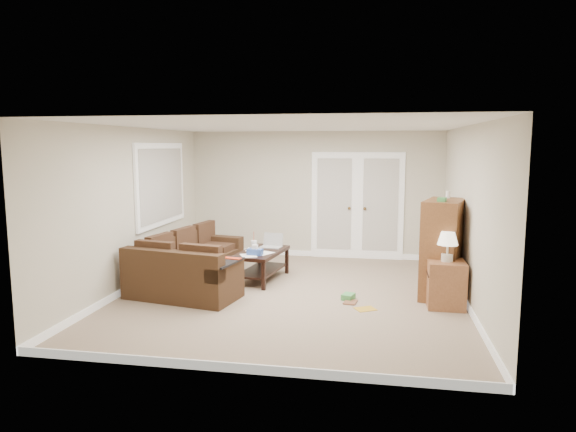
% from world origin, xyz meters
% --- Properties ---
extents(floor, '(5.50, 5.50, 0.00)m').
position_xyz_m(floor, '(0.00, 0.00, 0.00)').
color(floor, gray).
rests_on(floor, ground).
extents(ceiling, '(5.00, 5.50, 0.02)m').
position_xyz_m(ceiling, '(0.00, 0.00, 2.50)').
color(ceiling, white).
rests_on(ceiling, wall_back).
extents(wall_left, '(0.02, 5.50, 2.50)m').
position_xyz_m(wall_left, '(-2.50, 0.00, 1.25)').
color(wall_left, beige).
rests_on(wall_left, floor).
extents(wall_right, '(0.02, 5.50, 2.50)m').
position_xyz_m(wall_right, '(2.50, 0.00, 1.25)').
color(wall_right, beige).
rests_on(wall_right, floor).
extents(wall_back, '(5.00, 0.02, 2.50)m').
position_xyz_m(wall_back, '(0.00, 2.75, 1.25)').
color(wall_back, beige).
rests_on(wall_back, floor).
extents(wall_front, '(5.00, 0.02, 2.50)m').
position_xyz_m(wall_front, '(0.00, -2.75, 1.25)').
color(wall_front, beige).
rests_on(wall_front, floor).
extents(baseboards, '(5.00, 5.50, 0.10)m').
position_xyz_m(baseboards, '(0.00, 0.00, 0.05)').
color(baseboards, white).
rests_on(baseboards, floor).
extents(french_doors, '(1.80, 0.05, 2.13)m').
position_xyz_m(french_doors, '(0.85, 2.71, 1.04)').
color(french_doors, white).
rests_on(french_doors, floor).
extents(window_left, '(0.05, 1.92, 1.42)m').
position_xyz_m(window_left, '(-2.46, 1.00, 1.55)').
color(window_left, white).
rests_on(window_left, wall_left).
extents(sectional_sofa, '(1.76, 2.72, 0.76)m').
position_xyz_m(sectional_sofa, '(-1.66, 0.17, 0.30)').
color(sectional_sofa, '#3E2817').
rests_on(sectional_sofa, floor).
extents(coffee_table, '(0.78, 1.28, 0.82)m').
position_xyz_m(coffee_table, '(-0.62, 0.76, 0.27)').
color(coffee_table, black).
rests_on(coffee_table, floor).
extents(tv_armoire, '(0.73, 1.00, 1.55)m').
position_xyz_m(tv_armoire, '(2.20, 0.28, 0.73)').
color(tv_armoire, brown).
rests_on(tv_armoire, floor).
extents(side_cabinet, '(0.50, 0.50, 1.06)m').
position_xyz_m(side_cabinet, '(2.20, -0.22, 0.38)').
color(side_cabinet, brown).
rests_on(side_cabinet, floor).
extents(space_heater, '(0.14, 0.12, 0.30)m').
position_xyz_m(space_heater, '(2.13, 2.45, 0.15)').
color(space_heater, white).
rests_on(space_heater, floor).
extents(floor_magazine, '(0.34, 0.32, 0.01)m').
position_xyz_m(floor_magazine, '(1.11, -0.52, 0.00)').
color(floor_magazine, '#BE8D21').
rests_on(floor_magazine, floor).
extents(floor_greenbox, '(0.21, 0.24, 0.08)m').
position_xyz_m(floor_greenbox, '(0.86, -0.10, 0.04)').
color(floor_greenbox, '#43954A').
rests_on(floor_greenbox, floor).
extents(floor_book, '(0.21, 0.26, 0.02)m').
position_xyz_m(floor_book, '(0.81, -0.25, 0.01)').
color(floor_book, brown).
rests_on(floor_book, floor).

